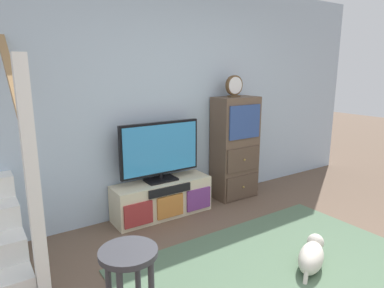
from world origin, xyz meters
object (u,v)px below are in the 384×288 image
(dog, at_px, (312,255))
(desk_clock, at_px, (234,86))
(bar_stool_near, at_px, (129,277))
(television, at_px, (160,150))
(side_cabinet, at_px, (235,148))
(media_console, at_px, (162,198))

(dog, bearing_deg, desk_clock, 73.48)
(bar_stool_near, height_order, dog, bar_stool_near)
(television, xyz_separation_m, side_cabinet, (1.10, -0.01, -0.12))
(desk_clock, xyz_separation_m, bar_stool_near, (-2.15, -1.63, -0.96))
(television, relative_size, bar_stool_near, 1.41)
(media_console, xyz_separation_m, television, (-0.00, 0.02, 0.58))
(desk_clock, bearing_deg, side_cabinet, 14.95)
(television, xyz_separation_m, dog, (0.56, -1.68, -0.67))
(television, height_order, side_cabinet, side_cabinet)
(media_console, bearing_deg, dog, -71.41)
(side_cabinet, height_order, desk_clock, desk_clock)
(media_console, relative_size, desk_clock, 4.31)
(television, bearing_deg, media_console, -90.00)
(television, height_order, desk_clock, desk_clock)
(bar_stool_near, relative_size, dog, 1.38)
(media_console, height_order, desk_clock, desk_clock)
(media_console, bearing_deg, television, 90.00)
(media_console, relative_size, television, 1.20)
(side_cabinet, distance_m, dog, 1.84)
(bar_stool_near, bearing_deg, side_cabinet, 36.60)
(side_cabinet, distance_m, desk_clock, 0.81)
(television, bearing_deg, side_cabinet, -0.71)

